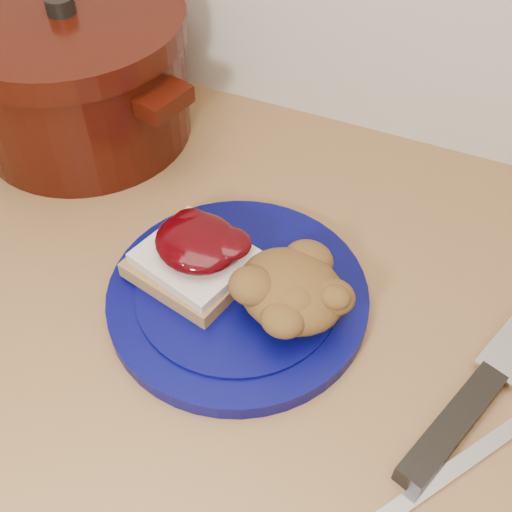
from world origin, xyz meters
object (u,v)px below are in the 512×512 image
at_px(chef_knife, 482,389).
at_px(pepper_grinder, 72,48).
at_px(plate, 238,297).
at_px(dutch_oven, 77,74).
at_px(butter_knife, 443,477).

height_order(chef_knife, pepper_grinder, pepper_grinder).
height_order(plate, dutch_oven, dutch_oven).
relative_size(plate, chef_knife, 0.73).
relative_size(dutch_oven, pepper_grinder, 2.43).
xyz_separation_m(chef_knife, pepper_grinder, (-0.56, 0.24, 0.06)).
height_order(chef_knife, butter_knife, chef_knife).
bearing_deg(chef_knife, dutch_oven, 90.50).
bearing_deg(plate, butter_knife, -23.27).
distance_m(butter_knife, pepper_grinder, 0.64).
distance_m(dutch_oven, pepper_grinder, 0.08).
distance_m(plate, pepper_grinder, 0.41).
relative_size(butter_knife, pepper_grinder, 1.31).
height_order(plate, butter_knife, plate).
xyz_separation_m(dutch_oven, pepper_grinder, (-0.05, 0.06, -0.01)).
xyz_separation_m(butter_knife, dutch_oven, (-0.50, 0.26, 0.07)).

